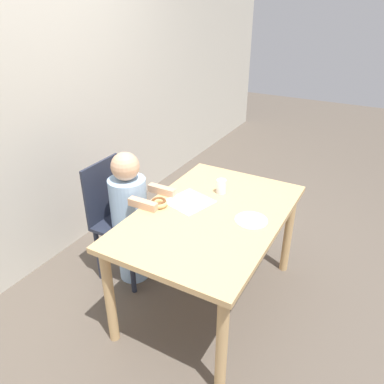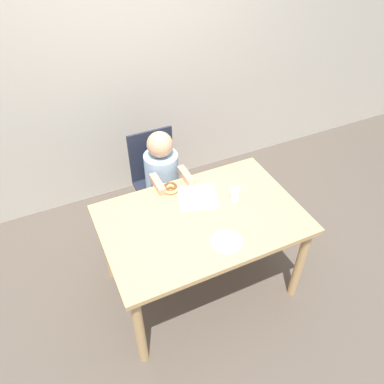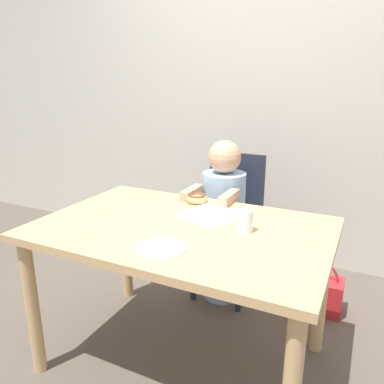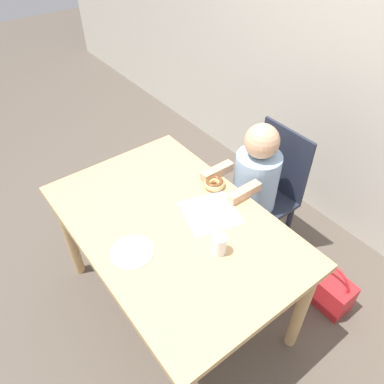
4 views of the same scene
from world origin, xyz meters
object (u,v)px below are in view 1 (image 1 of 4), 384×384
(donut, at_px, (159,203))
(handbag, at_px, (162,223))
(child_figure, at_px, (130,219))
(cup, at_px, (221,186))
(chair, at_px, (119,220))

(donut, bearing_deg, handbag, 33.49)
(child_figure, relative_size, donut, 8.84)
(cup, bearing_deg, handbag, 69.57)
(handbag, bearing_deg, chair, -178.94)
(donut, distance_m, cup, 0.44)
(child_figure, xyz_separation_m, handbag, (0.56, 0.12, -0.39))
(chair, height_order, cup, chair)
(chair, relative_size, donut, 7.87)
(child_figure, distance_m, handbag, 0.69)
(donut, bearing_deg, child_figure, 81.24)
(handbag, bearing_deg, cup, -110.43)
(chair, distance_m, cup, 0.78)
(donut, relative_size, cup, 1.17)
(cup, bearing_deg, child_figure, 119.59)
(chair, distance_m, donut, 0.48)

